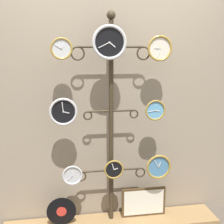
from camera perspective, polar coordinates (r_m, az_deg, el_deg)
name	(u,v)px	position (r m, az deg, el deg)	size (l,w,h in m)	color
shop_wall	(109,89)	(3.17, -0.64, 4.20)	(4.40, 0.04, 2.80)	gray
low_shelf	(112,224)	(3.42, 0.03, -19.74)	(2.20, 0.36, 0.06)	#9E7A4C
display_stand	(111,151)	(3.15, -0.15, -7.09)	(0.76, 0.41, 2.15)	#382D1E
clock_top_left	(61,49)	(2.86, -9.23, 11.38)	(0.20, 0.04, 0.20)	silver
clock_top_center	(109,42)	(2.86, -0.48, 12.63)	(0.32, 0.04, 0.32)	black
clock_top_right	(160,48)	(3.01, 8.72, 11.44)	(0.24, 0.04, 0.24)	silver
clock_middle_left	(63,112)	(2.90, -8.90, 0.05)	(0.26, 0.04, 0.26)	black
clock_middle_right	(155,110)	(3.06, 7.90, 0.33)	(0.20, 0.04, 0.20)	#60A8DB
clock_bottom_left	(72,175)	(3.11, -7.26, -11.39)	(0.20, 0.04, 0.20)	silver
clock_bottom_center	(114,169)	(3.11, 0.32, -10.44)	(0.19, 0.04, 0.19)	black
clock_bottom_right	(158,167)	(3.21, 8.50, -9.87)	(0.26, 0.04, 0.26)	#4C84B2
vinyl_record	(61,211)	(3.31, -9.23, -17.51)	(0.29, 0.01, 0.29)	black
picture_frame	(144,202)	(3.44, 5.81, -16.05)	(0.47, 0.02, 0.31)	#4C381E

